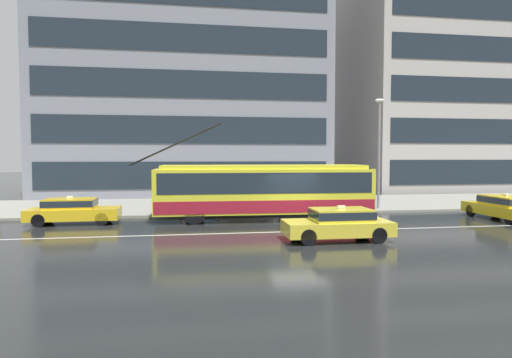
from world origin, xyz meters
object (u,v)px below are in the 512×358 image
taxi_queued_behind_bus (73,210)px  pedestrian_at_shelter (322,184)px  pedestrian_approaching_curb (232,183)px  taxi_cross_traffic (504,207)px  bus_shelter (248,177)px  taxi_oncoming_near (339,223)px  pedestrian_waiting_by_pole (309,182)px  pedestrian_walking_past (182,184)px  street_lamp (379,144)px  trolleybus (264,190)px

taxi_queued_behind_bus → pedestrian_at_shelter: bearing=9.2°
pedestrian_approaching_curb → taxi_cross_traffic: bearing=-22.3°
bus_shelter → pedestrian_approaching_curb: bus_shelter is taller
taxi_oncoming_near → taxi_cross_traffic: 11.28m
taxi_queued_behind_bus → pedestrian_at_shelter: size_ratio=2.20×
pedestrian_waiting_by_pole → pedestrian_walking_past: bearing=-176.5°
taxi_queued_behind_bus → pedestrian_at_shelter: (13.50, 2.18, 1.01)m
pedestrian_at_shelter → pedestrian_waiting_by_pole: pedestrian_waiting_by_pole is taller
bus_shelter → pedestrian_walking_past: (-3.86, -0.07, -0.33)m
bus_shelter → street_lamp: (8.07, -0.39, 2.01)m
bus_shelter → pedestrian_walking_past: bearing=-179.0°
taxi_cross_traffic → pedestrian_waiting_by_pole: 10.64m
pedestrian_at_shelter → pedestrian_approaching_curb: 5.36m
taxi_queued_behind_bus → bus_shelter: (9.19, 3.07, 1.40)m
street_lamp → pedestrian_approaching_curb: bearing=174.4°
trolleybus → pedestrian_walking_past: size_ratio=6.25×
taxi_queued_behind_bus → street_lamp: size_ratio=0.65×
trolleybus → pedestrian_walking_past: bearing=144.3°
trolleybus → taxi_oncoming_near: bearing=-72.4°
trolleybus → pedestrian_at_shelter: 4.50m
taxi_oncoming_near → pedestrian_at_shelter: pedestrian_at_shelter is taller
pedestrian_approaching_curb → taxi_queued_behind_bus: bearing=-156.9°
taxi_queued_behind_bus → pedestrian_waiting_by_pole: bearing=14.9°
pedestrian_at_shelter → pedestrian_walking_past: (-8.17, 0.82, 0.06)m
street_lamp → pedestrian_walking_past: bearing=178.5°
pedestrian_at_shelter → pedestrian_approaching_curb: (-5.18, 1.37, -0.00)m
taxi_oncoming_near → pedestrian_walking_past: pedestrian_walking_past is taller
trolleybus → taxi_queued_behind_bus: trolleybus is taller
taxi_oncoming_near → pedestrian_approaching_curb: (-3.22, 9.68, 1.01)m
pedestrian_approaching_curb → pedestrian_waiting_by_pole: size_ratio=0.98×
trolleybus → pedestrian_walking_past: trolleybus is taller
taxi_cross_traffic → pedestrian_walking_past: bearing=163.1°
trolleybus → pedestrian_waiting_by_pole: trolleybus is taller
trolleybus → pedestrian_approaching_curb: size_ratio=6.42×
trolleybus → taxi_oncoming_near: trolleybus is taller
pedestrian_at_shelter → pedestrian_walking_past: size_ratio=0.99×
pedestrian_walking_past → pedestrian_waiting_by_pole: 7.75m
pedestrian_at_shelter → street_lamp: 4.49m
bus_shelter → pedestrian_waiting_by_pole: (3.88, 0.40, -0.34)m
bus_shelter → pedestrian_at_shelter: 4.42m
taxi_queued_behind_bus → bus_shelter: size_ratio=1.09×
taxi_oncoming_near → bus_shelter: bearing=104.3°
taxi_oncoming_near → pedestrian_walking_past: 11.09m
pedestrian_waiting_by_pole → bus_shelter: bearing=-174.1°
taxi_cross_traffic → street_lamp: (-4.81, 4.78, 3.41)m
taxi_oncoming_near → taxi_cross_traffic: same height
taxi_cross_traffic → bus_shelter: 13.95m
bus_shelter → pedestrian_at_shelter: (4.31, -0.89, -0.39)m
taxi_oncoming_near → pedestrian_waiting_by_pole: (1.53, 9.60, 1.06)m
pedestrian_at_shelter → taxi_oncoming_near: bearing=-103.3°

